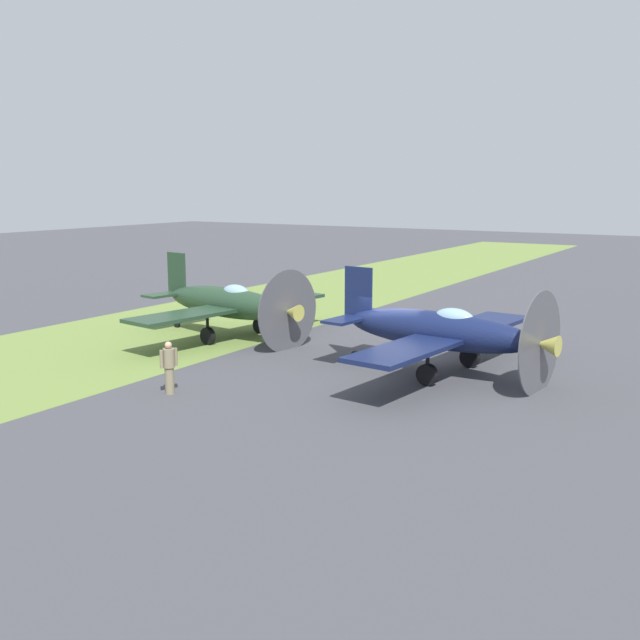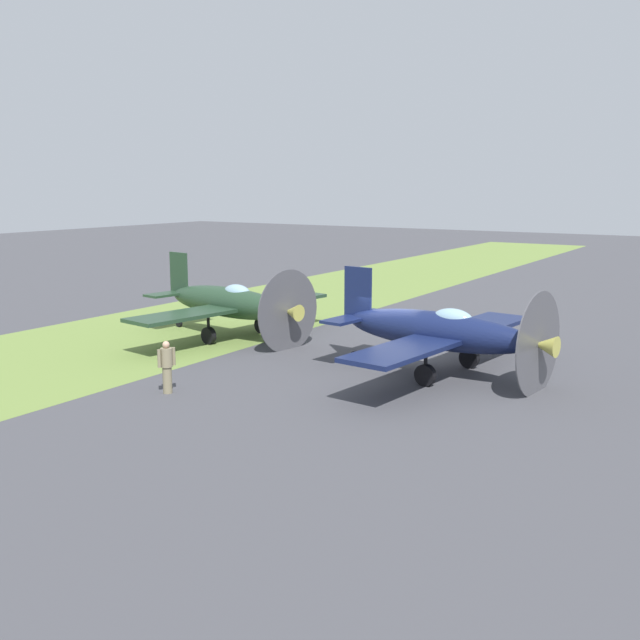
{
  "view_description": "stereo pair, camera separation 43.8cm",
  "coord_description": "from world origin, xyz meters",
  "views": [
    {
      "loc": [
        24.98,
        11.89,
        6.69
      ],
      "look_at": [
        0.3,
        -3.16,
        1.37
      ],
      "focal_mm": 41.35,
      "sensor_mm": 36.0,
      "label": 1
    },
    {
      "loc": [
        24.74,
        12.26,
        6.69
      ],
      "look_at": [
        0.3,
        -3.16,
        1.37
      ],
      "focal_mm": 41.35,
      "sensor_mm": 36.0,
      "label": 2
    }
  ],
  "objects": [
    {
      "name": "grass_verge",
      "position": [
        0.0,
        -11.78,
        0.0
      ],
      "size": [
        120.0,
        11.0,
        0.01
      ],
      "primitive_type": "cube",
      "color": "olive",
      "rests_on": "ground"
    },
    {
      "name": "airplane_lead",
      "position": [
        0.9,
        2.23,
        1.59
      ],
      "size": [
        10.68,
        8.47,
        3.79
      ],
      "rotation": [
        0.0,
        0.0,
        -0.11
      ],
      "color": "#141E47",
      "rests_on": "ground"
    },
    {
      "name": "airplane_wingman",
      "position": [
        -0.25,
        -8.22,
        1.56
      ],
      "size": [
        10.55,
        8.4,
        3.74
      ],
      "rotation": [
        0.0,
        0.0,
        -0.16
      ],
      "color": "#233D28",
      "rests_on": "ground"
    },
    {
      "name": "ground_plane",
      "position": [
        0.0,
        0.0,
        0.0
      ],
      "size": [
        160.0,
        160.0,
        0.0
      ],
      "primitive_type": "plane",
      "color": "#424247"
    },
    {
      "name": "ground_crew_mechanic",
      "position": [
        7.8,
        -4.3,
        0.91
      ],
      "size": [
        0.6,
        0.38,
        1.73
      ],
      "rotation": [
        0.0,
        0.0,
        2.81
      ],
      "color": "#847A5B",
      "rests_on": "ground"
    }
  ]
}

